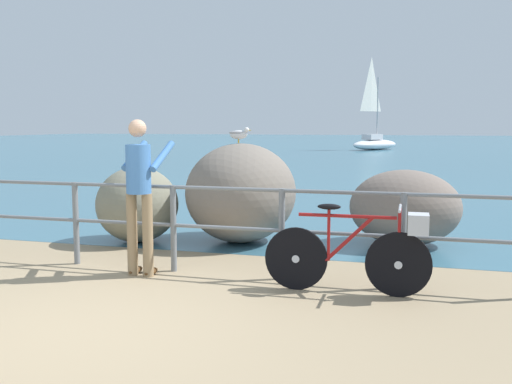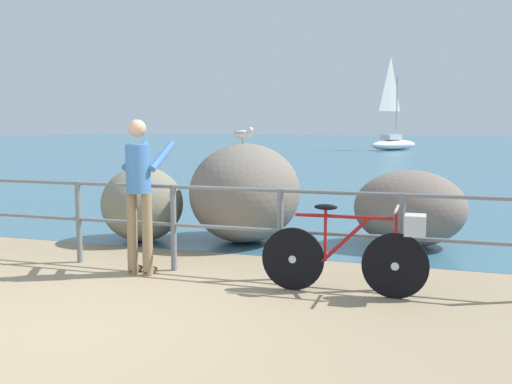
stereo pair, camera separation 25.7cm
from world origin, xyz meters
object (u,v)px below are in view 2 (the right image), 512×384
breakwater_boulder_main (245,193)px  breakwater_boulder_left (142,204)px  sailboat (394,140)px  seagull (243,134)px  bicycle (358,250)px  person_at_railing (140,189)px  breakwater_boulder_right (410,208)px

breakwater_boulder_main → breakwater_boulder_left: size_ratio=1.49×
breakwater_boulder_left → sailboat: size_ratio=0.20×
breakwater_boulder_left → seagull: size_ratio=3.61×
breakwater_boulder_main → sailboat: bearing=91.2°
bicycle → person_at_railing: (-2.50, 0.07, 0.53)m
breakwater_boulder_right → seagull: size_ratio=4.62×
breakwater_boulder_right → sailboat: sailboat is taller
bicycle → sailboat: (-2.68, 34.51, 0.24)m
breakwater_boulder_main → seagull: 0.87m
bicycle → breakwater_boulder_right: bearing=81.4°
breakwater_boulder_main → breakwater_boulder_right: bearing=10.3°
bicycle → breakwater_boulder_main: (-1.98, 2.24, 0.26)m
person_at_railing → breakwater_boulder_right: (2.84, 2.59, -0.45)m
breakwater_boulder_right → seagull: bearing=-170.4°
bicycle → seagull: seagull is taller
person_at_railing → breakwater_boulder_left: (-0.95, 1.74, -0.44)m
bicycle → breakwater_boulder_main: breakwater_boulder_main is taller
seagull → sailboat: size_ratio=0.06×
breakwater_boulder_main → breakwater_boulder_left: 1.54m
bicycle → sailboat: size_ratio=0.28×
bicycle → sailboat: 34.62m
person_at_railing → breakwater_boulder_right: bearing=-45.2°
bicycle → breakwater_boulder_left: breakwater_boulder_left is taller
breakwater_boulder_right → seagull: 2.62m
breakwater_boulder_right → seagull: (-2.37, -0.40, 1.05)m
bicycle → seagull: (-2.02, 2.26, 1.12)m
person_at_railing → sailboat: 34.44m
person_at_railing → breakwater_boulder_main: 2.25m
breakwater_boulder_right → bicycle: bearing=-97.4°
breakwater_boulder_left → breakwater_boulder_main: bearing=16.3°
breakwater_boulder_main → bicycle: bearing=-48.5°
bicycle → sailboat: bearing=93.2°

